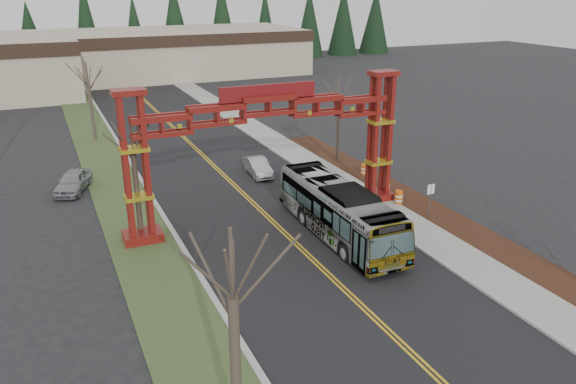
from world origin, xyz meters
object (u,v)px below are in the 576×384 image
barrel_mid (386,187)px  barrel_north (364,170)px  gateway_arch (268,128)px  parked_car_near_a (73,181)px  transit_bus (339,211)px  bare_tree_median_far (89,85)px  silver_sedan (258,167)px  bare_tree_median_mid (133,152)px  bare_tree_right_far (339,100)px  retail_building_east (181,52)px  barrel_south (399,198)px  bare_tree_median_near (233,299)px  street_sign (431,194)px

barrel_mid → barrel_north: 4.14m
gateway_arch → parked_car_near_a: (-11.00, 10.46, -5.22)m
barrel_north → transit_bus: bearing=-129.3°
transit_bus → bare_tree_median_far: size_ratio=1.58×
silver_sedan → bare_tree_median_far: size_ratio=0.55×
transit_bus → bare_tree_median_mid: bare_tree_median_mid is taller
bare_tree_median_far → barrel_north: bearing=-47.2°
bare_tree_median_mid → bare_tree_median_far: 23.71m
bare_tree_median_far → bare_tree_right_far: size_ratio=1.02×
silver_sedan → bare_tree_median_far: (-10.50, 15.75, 4.63)m
retail_building_east → barrel_north: (-0.02, -57.13, -3.03)m
gateway_arch → bare_tree_right_far: (10.00, 9.25, -0.81)m
gateway_arch → bare_tree_right_far: gateway_arch is taller
parked_car_near_a → barrel_mid: (20.28, -9.72, -0.25)m
gateway_arch → silver_sedan: bearing=73.5°
bare_tree_right_far → barrel_south: size_ratio=7.00×
transit_bus → bare_tree_median_mid: bearing=157.9°
parked_car_near_a → bare_tree_median_mid: bearing=-51.5°
transit_bus → bare_tree_right_far: size_ratio=1.60×
retail_building_east → bare_tree_right_far: (0.00, -52.71, 1.66)m
transit_bus → barrel_north: bearing=51.4°
bare_tree_median_near → bare_tree_right_far: bare_tree_median_near is taller
gateway_arch → barrel_mid: gateway_arch is taller
bare_tree_median_near → street_sign: bearing=36.0°
bare_tree_median_near → barrel_south: 23.36m
silver_sedan → bare_tree_median_near: size_ratio=0.52×
bare_tree_median_mid → street_sign: (17.26, -4.67, -3.60)m
parked_car_near_a → barrel_north: parked_car_near_a is taller
bare_tree_median_near → barrel_south: (16.89, 15.37, -4.91)m
bare_tree_median_mid → barrel_mid: bare_tree_median_mid is taller
street_sign → bare_tree_right_far: bearing=86.8°
gateway_arch → bare_tree_median_far: gateway_arch is taller
bare_tree_median_far → barrel_north: (17.98, -19.39, -4.81)m
bare_tree_median_near → barrel_south: bare_tree_median_near is taller
silver_sedan → street_sign: bearing=-57.6°
gateway_arch → barrel_mid: (9.28, 0.75, -5.48)m
transit_bus → street_sign: 6.50m
transit_bus → silver_sedan: bearing=91.8°
bare_tree_median_mid → retail_building_east: bearing=73.7°
silver_sedan → barrel_north: 8.32m
gateway_arch → barrel_mid: size_ratio=18.08×
bare_tree_right_far → barrel_south: (-1.11, -10.60, -4.66)m
retail_building_east → street_sign: bearing=-90.6°
bare_tree_median_mid → barrel_mid: bearing=0.8°
gateway_arch → parked_car_near_a: gateway_arch is taller
barrel_south → retail_building_east: bearing=89.0°
retail_building_east → barrel_north: retail_building_east is taller
bare_tree_median_near → bare_tree_median_mid: bare_tree_median_near is taller
bare_tree_median_near → bare_tree_median_far: bearing=90.0°
transit_bus → bare_tree_median_mid: size_ratio=1.56×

